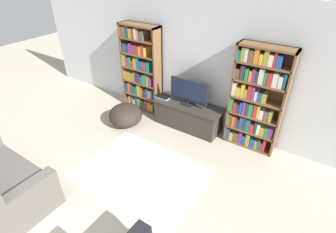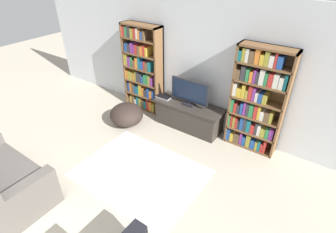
{
  "view_description": "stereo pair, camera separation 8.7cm",
  "coord_description": "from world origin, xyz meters",
  "px_view_note": "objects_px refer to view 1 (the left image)",
  "views": [
    {
      "loc": [
        2.14,
        -0.17,
        3.16
      ],
      "look_at": [
        -0.02,
        3.08,
        0.7
      ],
      "focal_mm": 28.0,
      "sensor_mm": 36.0,
      "label": 1
    },
    {
      "loc": [
        2.21,
        -0.12,
        3.16
      ],
      "look_at": [
        -0.02,
        3.08,
        0.7
      ],
      "focal_mm": 28.0,
      "sensor_mm": 36.0,
      "label": 2
    }
  ],
  "objects_px": {
    "bookshelf_left": "(141,70)",
    "tv_stand": "(188,115)",
    "bookshelf_right": "(256,100)",
    "laptop": "(163,97)",
    "television": "(189,92)",
    "beanbag_ottoman": "(126,115)"
  },
  "relations": [
    {
      "from": "television",
      "to": "laptop",
      "type": "distance_m",
      "value": 0.66
    },
    {
      "from": "bookshelf_right",
      "to": "tv_stand",
      "type": "distance_m",
      "value": 1.44
    },
    {
      "from": "bookshelf_left",
      "to": "tv_stand",
      "type": "bearing_deg",
      "value": -5.93
    },
    {
      "from": "tv_stand",
      "to": "bookshelf_left",
      "type": "bearing_deg",
      "value": 174.07
    },
    {
      "from": "bookshelf_left",
      "to": "bookshelf_right",
      "type": "xyz_separation_m",
      "value": [
        2.58,
        -0.0,
        0.03
      ]
    },
    {
      "from": "bookshelf_right",
      "to": "laptop",
      "type": "distance_m",
      "value": 1.91
    },
    {
      "from": "television",
      "to": "laptop",
      "type": "height_order",
      "value": "television"
    },
    {
      "from": "laptop",
      "to": "beanbag_ottoman",
      "type": "xyz_separation_m",
      "value": [
        -0.53,
        -0.62,
        -0.32
      ]
    },
    {
      "from": "beanbag_ottoman",
      "to": "television",
      "type": "bearing_deg",
      "value": 29.91
    },
    {
      "from": "television",
      "to": "bookshelf_right",
      "type": "bearing_deg",
      "value": 6.91
    },
    {
      "from": "television",
      "to": "beanbag_ottoman",
      "type": "distance_m",
      "value": 1.43
    },
    {
      "from": "bookshelf_left",
      "to": "bookshelf_right",
      "type": "relative_size",
      "value": 1.0
    },
    {
      "from": "laptop",
      "to": "beanbag_ottoman",
      "type": "relative_size",
      "value": 0.47
    },
    {
      "from": "tv_stand",
      "to": "television",
      "type": "bearing_deg",
      "value": -90.0
    },
    {
      "from": "bookshelf_right",
      "to": "tv_stand",
      "type": "bearing_deg",
      "value": -173.83
    },
    {
      "from": "tv_stand",
      "to": "television",
      "type": "distance_m",
      "value": 0.55
    },
    {
      "from": "bookshelf_right",
      "to": "television",
      "type": "height_order",
      "value": "bookshelf_right"
    },
    {
      "from": "bookshelf_right",
      "to": "tv_stand",
      "type": "xyz_separation_m",
      "value": [
        -1.26,
        -0.14,
        -0.68
      ]
    },
    {
      "from": "laptop",
      "to": "television",
      "type": "bearing_deg",
      "value": 2.69
    },
    {
      "from": "bookshelf_right",
      "to": "television",
      "type": "relative_size",
      "value": 2.38
    },
    {
      "from": "beanbag_ottoman",
      "to": "tv_stand",
      "type": "bearing_deg",
      "value": 30.54
    },
    {
      "from": "bookshelf_left",
      "to": "television",
      "type": "relative_size",
      "value": 2.38
    }
  ]
}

